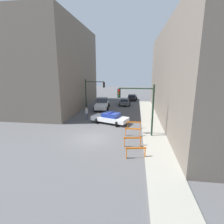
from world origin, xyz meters
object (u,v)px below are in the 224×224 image
white_truck (102,104)px  parked_car_near (125,102)px  barrier_mid (133,140)px  traffic_light_near (141,102)px  traffic_light_far (92,90)px  barrier_front (136,151)px  parked_car_mid (132,97)px  police_car (110,118)px  barrier_corner (134,124)px  pedestrian_crossing (87,113)px  barrier_back (133,131)px

white_truck → parked_car_near: (3.70, 4.29, -0.23)m
parked_car_near → barrier_mid: 19.52m
traffic_light_near → white_truck: bearing=117.5°
traffic_light_far → parked_car_near: 7.67m
barrier_front → parked_car_mid: bearing=92.0°
police_car → parked_car_near: (1.01, 12.63, -0.05)m
parked_car_near → parked_car_mid: bearing=74.3°
parked_car_near → white_truck: bearing=-134.1°
white_truck → barrier_front: bearing=-76.2°
traffic_light_far → barrier_mid: (7.32, -14.59, -2.78)m
traffic_light_near → barrier_corner: size_ratio=3.25×
parked_car_near → barrier_mid: bearing=-87.3°
pedestrian_crossing → barrier_mid: pedestrian_crossing is taller
barrier_back → white_truck: bearing=114.2°
parked_car_mid → barrier_back: size_ratio=2.75×
parked_car_near → barrier_back: parked_car_near is taller
traffic_light_far → white_truck: traffic_light_far is taller
white_truck → barrier_mid: white_truck is taller
traffic_light_near → barrier_front: traffic_light_near is taller
traffic_light_near → traffic_light_far: traffic_light_near is taller
barrier_corner → white_truck: bearing=119.6°
police_car → white_truck: white_truck is taller
traffic_light_far → police_car: 9.29m
traffic_light_near → barrier_mid: size_ratio=3.27×
police_car → parked_car_mid: size_ratio=1.15×
barrier_mid → pedestrian_crossing: bearing=128.4°
traffic_light_far → barrier_front: bearing=-65.5°
traffic_light_far → parked_car_mid: (6.64, 10.87, -2.72)m
barrier_front → barrier_back: same height
traffic_light_far → barrier_front: traffic_light_far is taller
traffic_light_near → parked_car_near: 17.11m
parked_car_near → pedestrian_crossing: (-4.53, -11.15, 0.19)m
parked_car_near → barrier_front: (2.31, -21.50, -0.06)m
traffic_light_far → pedestrian_crossing: (0.77, -6.32, -2.54)m
traffic_light_far → white_truck: (1.60, 0.54, -2.49)m
white_truck → barrier_mid: size_ratio=3.50×
parked_car_mid → barrier_corner: bearing=-84.3°
traffic_light_far → police_car: (4.29, -7.80, -2.67)m
parked_car_near → parked_car_mid: (1.33, 6.04, 0.00)m
traffic_light_near → barrier_back: size_ratio=3.25×
white_truck → traffic_light_far: bearing=-166.8°
traffic_light_near → traffic_light_far: bearing=124.2°
parked_car_near → barrier_corner: size_ratio=2.75×
parked_car_near → barrier_front: 21.62m
police_car → barrier_corner: bearing=-100.5°
barrier_back → police_car: bearing=124.9°
police_car → pedestrian_crossing: bearing=87.8°
barrier_front → traffic_light_far: bearing=114.5°
police_car → barrier_back: (2.99, -4.28, -0.11)m
white_truck → pedestrian_crossing: size_ratio=3.35×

